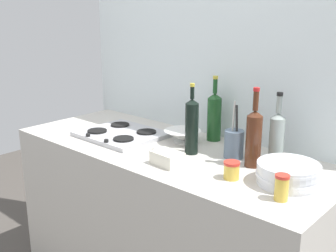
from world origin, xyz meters
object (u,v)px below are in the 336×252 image
Objects in this scene: mixing_bowl at (183,136)px; utensil_crock at (234,143)px; wine_bottle_mid_left at (192,126)px; butter_dish at (167,158)px; wine_bottle_leftmost at (214,116)px; wine_bottle_mid_right at (277,137)px; wine_bottle_rightmost at (254,137)px; stovetop_hob at (122,134)px; plate_stack at (288,174)px; condiment_jar_front at (232,170)px; condiment_jar_rear at (282,187)px.

mixing_bowl is 0.72× the size of utensil_crock.
butter_dish is (0.02, -0.20, -0.11)m from wine_bottle_mid_left.
wine_bottle_leftmost reaches higher than wine_bottle_mid_right.
wine_bottle_rightmost is (-0.06, -0.10, 0.01)m from wine_bottle_mid_right.
wine_bottle_leftmost is at bearing 34.43° from stovetop_hob.
wine_bottle_rightmost is at bearing 6.73° from stovetop_hob.
plate_stack is 0.78× the size of wine_bottle_mid_right.
butter_dish is 1.83× the size of condiment_jar_front.
condiment_jar_front is (0.33, -0.14, -0.11)m from wine_bottle_mid_left.
wine_bottle_leftmost is at bearing 166.76° from wine_bottle_mid_right.
wine_bottle_mid_right is 3.28× the size of condiment_jar_rear.
wine_bottle_mid_right is (0.86, 0.19, 0.12)m from stovetop_hob.
stovetop_hob is at bearing -167.26° from wine_bottle_mid_right.
condiment_jar_rear is (0.40, -0.28, -0.02)m from utensil_crock.
butter_dish is 1.36× the size of condiment_jar_rear.
wine_bottle_leftmost is 1.78× the size of mixing_bowl.
stovetop_hob is 1.30× the size of wine_bottle_mid_right.
plate_stack is at bearing -49.27° from wine_bottle_mid_right.
plate_stack is (1.01, 0.02, 0.03)m from stovetop_hob.
wine_bottle_leftmost is 0.55m from condiment_jar_front.
wine_bottle_rightmost is 0.22m from condiment_jar_front.
mixing_bowl is at bearing 158.72° from condiment_jar_rear.
plate_stack is at bearing -25.61° from wine_bottle_leftmost.
condiment_jar_front reaches higher than mixing_bowl.
plate_stack is at bearing 107.87° from condiment_jar_rear.
mixing_bowl is (-0.14, 0.10, -0.11)m from wine_bottle_mid_left.
plate_stack reaches higher than stovetop_hob.
condiment_jar_front is at bearing -22.59° from wine_bottle_mid_left.
utensil_crock is at bearing 161.24° from plate_stack.
wine_bottle_leftmost is 0.47m from butter_dish.
wine_bottle_rightmost reaches higher than wine_bottle_mid_left.
wine_bottle_mid_left is at bearing -79.79° from wine_bottle_leftmost.
wine_bottle_mid_left is 3.43× the size of condiment_jar_rear.
condiment_jar_rear is at bearing -10.43° from condiment_jar_front.
butter_dish is at bearing -85.50° from wine_bottle_mid_left.
utensil_crock is (-0.19, -0.06, -0.06)m from wine_bottle_mid_right.
wine_bottle_rightmost is (0.80, 0.09, 0.13)m from stovetop_hob.
wine_bottle_leftmost is 2.53× the size of butter_dish.
mixing_bowl is at bearing 174.18° from wine_bottle_rightmost.
plate_stack is at bearing -19.81° from wine_bottle_rightmost.
condiment_jar_rear is (0.63, -0.44, -0.09)m from wine_bottle_leftmost.
condiment_jar_front is at bearing -100.05° from wine_bottle_mid_right.
wine_bottle_mid_right is at bearing 21.65° from wine_bottle_mid_left.
condiment_jar_rear reaches higher than stovetop_hob.
utensil_crock is at bearing 121.42° from condiment_jar_front.
wine_bottle_mid_right reaches higher than stovetop_hob.
condiment_jar_rear is (1.07, -0.14, 0.04)m from stovetop_hob.
wine_bottle_leftmost is 1.00× the size of wine_bottle_mid_left.
butter_dish is 0.34m from utensil_crock.
utensil_crock reaches higher than stovetop_hob.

